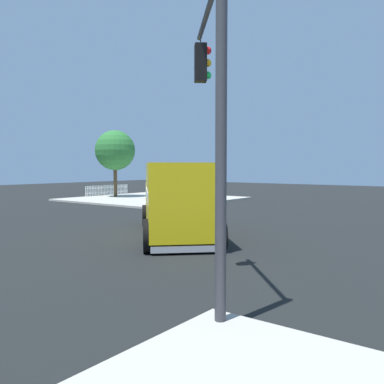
{
  "coord_description": "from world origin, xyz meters",
  "views": [
    {
      "loc": [
        13.21,
        11.19,
        2.86
      ],
      "look_at": [
        -0.53,
        0.7,
        1.79
      ],
      "focal_mm": 38.68,
      "sensor_mm": 36.0,
      "label": 1
    }
  ],
  "objects_px": {
    "traffic_light_primary": "(213,96)",
    "pedestrian_near_corner": "(183,187)",
    "delivery_truck": "(177,199)",
    "shade_tree_near": "(115,150)"
  },
  "relations": [
    {
      "from": "pedestrian_near_corner",
      "to": "traffic_light_primary",
      "type": "bearing_deg",
      "value": 39.96
    },
    {
      "from": "traffic_light_primary",
      "to": "pedestrian_near_corner",
      "type": "relative_size",
      "value": 3.8
    },
    {
      "from": "delivery_truck",
      "to": "traffic_light_primary",
      "type": "height_order",
      "value": "traffic_light_primary"
    },
    {
      "from": "traffic_light_primary",
      "to": "pedestrian_near_corner",
      "type": "distance_m",
      "value": 26.81
    },
    {
      "from": "traffic_light_primary",
      "to": "pedestrian_near_corner",
      "type": "height_order",
      "value": "traffic_light_primary"
    },
    {
      "from": "pedestrian_near_corner",
      "to": "shade_tree_near",
      "type": "bearing_deg",
      "value": -70.36
    },
    {
      "from": "delivery_truck",
      "to": "traffic_light_primary",
      "type": "bearing_deg",
      "value": 44.42
    },
    {
      "from": "delivery_truck",
      "to": "pedestrian_near_corner",
      "type": "relative_size",
      "value": 4.46
    },
    {
      "from": "delivery_truck",
      "to": "shade_tree_near",
      "type": "xyz_separation_m",
      "value": [
        -12.24,
        -17.18,
        2.72
      ]
    },
    {
      "from": "traffic_light_primary",
      "to": "shade_tree_near",
      "type": "distance_m",
      "value": 29.44
    }
  ]
}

